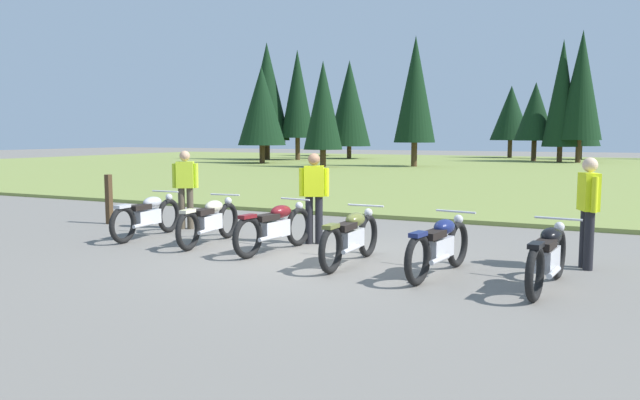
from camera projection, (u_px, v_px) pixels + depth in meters
ground_plane at (304, 259)px, 9.96m from camera, size 140.00×140.00×0.00m
grass_moorland at (524, 170)px, 34.17m from camera, size 80.00×44.00×0.10m
forest_treeline at (408, 102)px, 46.01m from camera, size 33.51×25.04×9.14m
motorcycle_silver at (148, 215)px, 11.95m from camera, size 0.62×2.10×0.88m
motorcycle_cream at (209, 220)px, 11.25m from camera, size 0.62×2.10×0.88m
motorcycle_maroon at (275, 227)px, 10.49m from camera, size 0.62×2.09×0.88m
motorcycle_olive at (351, 236)px, 9.47m from camera, size 0.62×2.10×0.88m
motorcycle_navy at (439, 245)px, 8.71m from camera, size 0.62×2.09×0.88m
motorcycle_black at (548, 256)px, 7.93m from camera, size 0.62×2.10×0.88m
rider_with_back_turned at (588, 206)px, 9.09m from camera, size 0.34×0.52×1.67m
rider_near_row_end at (314, 193)px, 11.22m from camera, size 0.51×0.35×1.67m
rider_in_hivis_vest at (185, 185)px, 13.01m from camera, size 0.49×0.37×1.67m
trail_marker_post at (109, 199)px, 13.80m from camera, size 0.12×0.12×1.12m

